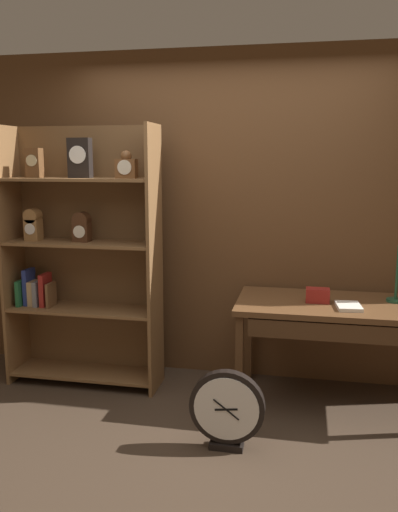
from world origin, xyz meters
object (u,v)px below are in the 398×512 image
object	(u,v)px
bookshelf	(80,257)
round_clock_large	(227,409)
workbench	(341,314)
toolbox_small	(318,295)
open_repair_manual	(349,306)

from	to	relation	value
bookshelf	round_clock_large	distance (m)	1.69
workbench	round_clock_large	distance (m)	1.11
toolbox_small	open_repair_manual	size ratio (longest dim) A/B	0.75
bookshelf	workbench	world-z (taller)	bookshelf
workbench	toolbox_small	world-z (taller)	toolbox_small
toolbox_small	open_repair_manual	distance (m)	0.24
workbench	toolbox_small	bearing A→B (deg)	177.68
bookshelf	open_repair_manual	size ratio (longest dim) A/B	9.14
toolbox_small	round_clock_large	world-z (taller)	toolbox_small
toolbox_small	round_clock_large	bearing A→B (deg)	-125.39
bookshelf	round_clock_large	xyz separation A→B (m)	(1.28, -0.80, -0.76)
bookshelf	open_repair_manual	world-z (taller)	bookshelf
workbench	toolbox_small	size ratio (longest dim) A/B	8.93
bookshelf	toolbox_small	xyz separation A→B (m)	(1.81, -0.05, -0.21)
open_repair_manual	round_clock_large	xyz separation A→B (m)	(-0.74, -0.64, -0.51)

